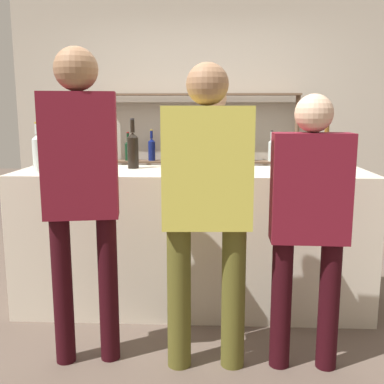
{
  "coord_description": "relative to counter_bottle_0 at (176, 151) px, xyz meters",
  "views": [
    {
      "loc": [
        0.15,
        -3.2,
        1.46
      ],
      "look_at": [
        0.0,
        0.0,
        0.88
      ],
      "focal_mm": 42.0,
      "sensor_mm": 36.0,
      "label": 1
    }
  ],
  "objects": [
    {
      "name": "counter_bottle_3",
      "position": [
        -0.83,
        -0.21,
        -0.01
      ],
      "size": [
        0.09,
        0.09,
        0.32
      ],
      "color": "#0F1956",
      "rests_on": "bar_counter"
    },
    {
      "name": "customer_center",
      "position": [
        0.24,
        -0.95,
        -0.17
      ],
      "size": [
        0.49,
        0.23,
        1.71
      ],
      "rotation": [
        0.0,
        0.0,
        1.62
      ],
      "color": "brown",
      "rests_on": "ground_plane"
    },
    {
      "name": "back_wall",
      "position": [
        0.13,
        1.78,
        0.24
      ],
      "size": [
        4.14,
        0.12,
        2.8
      ],
      "primitive_type": "cube",
      "color": "#B2A899",
      "rests_on": "ground_plane"
    },
    {
      "name": "counter_bottle_2",
      "position": [
        -0.32,
        -0.02,
        0.01
      ],
      "size": [
        0.08,
        0.08,
        0.37
      ],
      "color": "black",
      "rests_on": "bar_counter"
    },
    {
      "name": "customer_left",
      "position": [
        -0.45,
        -0.93,
        -0.08
      ],
      "size": [
        0.43,
        0.24,
        1.79
      ],
      "rotation": [
        0.0,
        0.0,
        1.74
      ],
      "color": "black",
      "rests_on": "ground_plane"
    },
    {
      "name": "counter_bottle_4",
      "position": [
        1.09,
        -0.1,
        0.01
      ],
      "size": [
        0.09,
        0.09,
        0.35
      ],
      "color": "brown",
      "rests_on": "bar_counter"
    },
    {
      "name": "server_behind_counter",
      "position": [
        0.28,
        0.69,
        -0.16
      ],
      "size": [
        0.43,
        0.29,
        1.68
      ],
      "rotation": [
        0.0,
        0.0,
        -1.25
      ],
      "color": "#575347",
      "rests_on": "ground_plane"
    },
    {
      "name": "back_shelf",
      "position": [
        0.13,
        1.6,
        -0.07
      ],
      "size": [
        2.17,
        0.18,
        1.64
      ],
      "color": "brown",
      "rests_on": "ground_plane"
    },
    {
      "name": "ground_plane",
      "position": [
        0.13,
        -0.15,
        -1.16
      ],
      "size": [
        16.0,
        16.0,
        0.0
      ],
      "primitive_type": "plane",
      "color": "brown"
    },
    {
      "name": "counter_bottle_0",
      "position": [
        0.0,
        0.0,
        0.0
      ],
      "size": [
        0.08,
        0.08,
        0.35
      ],
      "color": "black",
      "rests_on": "bar_counter"
    },
    {
      "name": "counter_bottle_1",
      "position": [
        -0.94,
        -0.27,
        0.01
      ],
      "size": [
        0.08,
        0.08,
        0.35
      ],
      "color": "silver",
      "rests_on": "bar_counter"
    },
    {
      "name": "bar_counter",
      "position": [
        0.13,
        -0.15,
        -0.65
      ],
      "size": [
        2.54,
        0.65,
        1.03
      ],
      "primitive_type": "cube",
      "color": "beige",
      "rests_on": "ground_plane"
    },
    {
      "name": "wine_glass",
      "position": [
        0.01,
        -0.13,
        -0.01
      ],
      "size": [
        0.08,
        0.08,
        0.16
      ],
      "color": "silver",
      "rests_on": "bar_counter"
    },
    {
      "name": "customer_right",
      "position": [
        0.8,
        -0.94,
        -0.26
      ],
      "size": [
        0.42,
        0.2,
        1.55
      ],
      "rotation": [
        0.0,
        0.0,
        1.55
      ],
      "color": "black",
      "rests_on": "ground_plane"
    }
  ]
}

